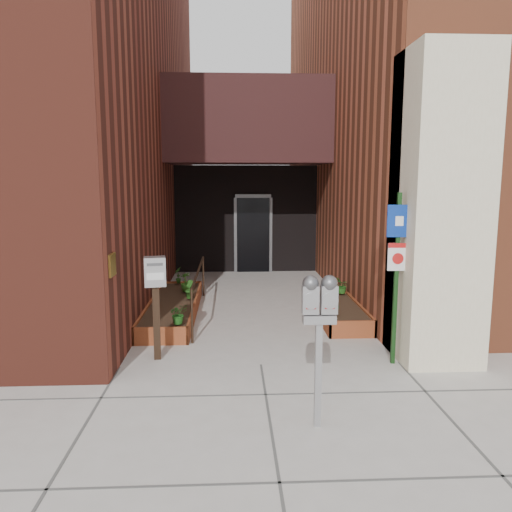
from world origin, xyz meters
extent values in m
plane|color=#9E9991|center=(0.00, 0.00, 0.00)|extent=(80.00, 80.00, 0.00)
cube|color=maroon|center=(-6.00, 6.70, 5.00)|extent=(8.00, 14.60, 10.00)
cube|color=#9A4A2C|center=(6.00, 7.15, 5.00)|extent=(8.00, 13.70, 10.00)
cube|color=beige|center=(2.55, 0.20, 2.20)|extent=(1.10, 1.20, 4.40)
cube|color=black|center=(0.00, 6.00, 4.00)|extent=(4.20, 2.00, 2.00)
cube|color=black|center=(0.00, 7.40, 1.50)|extent=(4.00, 0.30, 3.00)
cube|color=black|center=(0.20, 7.22, 1.05)|extent=(0.90, 0.06, 2.10)
cube|color=#B79338|center=(-1.99, -0.20, 1.50)|extent=(0.04, 0.30, 0.30)
cube|color=maroon|center=(-1.55, 0.92, 0.15)|extent=(0.90, 0.04, 0.30)
cube|color=maroon|center=(-1.55, 4.48, 0.15)|extent=(0.90, 0.04, 0.30)
cube|color=maroon|center=(-1.98, 2.70, 0.15)|extent=(0.04, 3.60, 0.30)
cube|color=maroon|center=(-1.12, 2.70, 0.15)|extent=(0.04, 3.60, 0.30)
cube|color=black|center=(-1.55, 2.70, 0.13)|extent=(0.82, 3.52, 0.26)
cube|color=maroon|center=(1.60, 1.12, 0.15)|extent=(0.80, 0.04, 0.30)
cube|color=maroon|center=(1.60, 3.28, 0.15)|extent=(0.80, 0.04, 0.30)
cube|color=maroon|center=(1.22, 2.20, 0.15)|extent=(0.04, 2.20, 0.30)
cube|color=maroon|center=(1.98, 2.20, 0.15)|extent=(0.04, 2.20, 0.30)
cube|color=black|center=(1.60, 2.20, 0.13)|extent=(0.72, 2.12, 0.26)
cylinder|color=black|center=(-1.05, 1.00, 0.45)|extent=(0.04, 0.04, 0.90)
cylinder|color=black|center=(-1.05, 4.30, 0.45)|extent=(0.04, 0.04, 0.90)
cylinder|color=black|center=(-1.05, 2.65, 0.88)|extent=(0.04, 3.30, 0.04)
cube|color=#959597|center=(0.50, -1.80, 0.57)|extent=(0.07, 0.07, 1.14)
cube|color=#959597|center=(0.50, -1.80, 1.19)|extent=(0.34, 0.14, 0.09)
cube|color=#959597|center=(0.40, -1.80, 1.39)|extent=(0.17, 0.11, 0.30)
sphere|color=#59595B|center=(0.40, -1.80, 1.57)|extent=(0.17, 0.17, 0.17)
cube|color=white|center=(0.40, -1.86, 1.42)|extent=(0.10, 0.01, 0.06)
cube|color=#B21414|center=(0.40, -1.86, 1.33)|extent=(0.10, 0.01, 0.03)
cube|color=#959597|center=(0.60, -1.80, 1.39)|extent=(0.17, 0.11, 0.30)
sphere|color=#59595B|center=(0.60, -1.80, 1.57)|extent=(0.17, 0.17, 0.17)
cube|color=white|center=(0.60, -1.86, 1.42)|extent=(0.10, 0.01, 0.06)
cube|color=#B21414|center=(0.60, -1.86, 1.33)|extent=(0.10, 0.01, 0.03)
cube|color=#153613|center=(1.90, -0.02, 1.22)|extent=(0.06, 0.06, 2.44)
cube|color=navy|center=(1.90, -0.05, 2.05)|extent=(0.33, 0.04, 0.44)
cube|color=white|center=(1.90, -0.06, 2.05)|extent=(0.11, 0.02, 0.13)
cube|color=white|center=(1.90, -0.05, 1.55)|extent=(0.28, 0.04, 0.39)
cube|color=#B21414|center=(1.90, -0.06, 1.72)|extent=(0.28, 0.03, 0.07)
cylinder|color=#B21414|center=(1.90, -0.06, 1.53)|extent=(0.16, 0.02, 0.16)
cube|color=black|center=(-1.51, 0.32, 0.55)|extent=(0.12, 0.12, 1.11)
cube|color=#B8B8BB|center=(-1.51, 0.32, 1.31)|extent=(0.34, 0.27, 0.42)
cube|color=#59595B|center=(-1.49, 0.20, 1.43)|extent=(0.22, 0.05, 0.04)
cube|color=white|center=(-1.49, 0.20, 1.26)|extent=(0.24, 0.05, 0.10)
imported|color=#1D5418|center=(-1.27, 1.10, 0.46)|extent=(0.40, 0.40, 0.33)
imported|color=#204F16|center=(-1.25, 2.84, 0.48)|extent=(0.24, 0.24, 0.36)
imported|color=#2A5D1A|center=(-1.37, 3.47, 0.50)|extent=(0.31, 0.31, 0.40)
imported|color=#235418|center=(-1.62, 4.30, 0.49)|extent=(0.24, 0.24, 0.37)
imported|color=#1D5919|center=(1.35, 1.56, 0.48)|extent=(0.25, 0.25, 0.35)
imported|color=#205A19|center=(1.47, 2.31, 0.45)|extent=(0.22, 0.22, 0.30)
imported|color=#235C1A|center=(1.85, 3.10, 0.46)|extent=(0.32, 0.32, 0.33)
camera|label=1|loc=(-0.40, -6.78, 2.63)|focal=35.00mm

